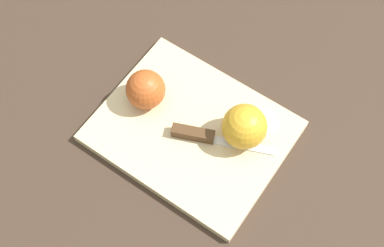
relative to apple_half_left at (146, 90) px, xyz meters
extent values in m
plane|color=#38281E|center=(0.10, -0.01, -0.05)|extent=(4.00, 4.00, 0.00)
cube|color=#D1B789|center=(0.10, -0.01, -0.04)|extent=(0.34, 0.28, 0.02)
sphere|color=#AD4C1E|center=(0.00, 0.00, 0.00)|extent=(0.07, 0.07, 0.07)
cylinder|color=beige|center=(0.00, 0.00, 0.00)|extent=(0.04, 0.06, 0.06)
sphere|color=gold|center=(0.18, 0.02, 0.00)|extent=(0.08, 0.08, 0.08)
cylinder|color=beige|center=(0.17, 0.02, 0.00)|extent=(0.04, 0.06, 0.07)
cube|color=silver|center=(0.19, 0.00, -0.03)|extent=(0.10, 0.04, 0.00)
cube|color=#472D19|center=(0.11, -0.02, -0.02)|extent=(0.07, 0.04, 0.02)
cylinder|color=beige|center=(0.19, 0.06, -0.03)|extent=(0.05, 0.05, 0.01)
camera|label=1|loc=(0.30, -0.37, 0.78)|focal=50.00mm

